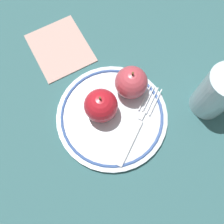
# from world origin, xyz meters

# --- Properties ---
(ground_plane) EXTENTS (2.00, 2.00, 0.00)m
(ground_plane) POSITION_xyz_m (0.00, 0.00, 0.00)
(ground_plane) COLOR #315D60
(plate) EXTENTS (0.22, 0.22, 0.01)m
(plate) POSITION_xyz_m (0.02, 0.01, 0.01)
(plate) COLOR silver
(plate) RESTS_ON ground_plane
(apple_red_whole) EXTENTS (0.06, 0.06, 0.07)m
(apple_red_whole) POSITION_xyz_m (-0.00, 0.03, 0.05)
(apple_red_whole) COLOR red
(apple_red_whole) RESTS_ON plate
(apple_second_whole) EXTENTS (0.06, 0.06, 0.07)m
(apple_second_whole) POSITION_xyz_m (0.07, 0.06, 0.05)
(apple_second_whole) COLOR #BF404C
(apple_second_whole) RESTS_ON plate
(fork) EXTENTS (0.13, 0.15, 0.00)m
(fork) POSITION_xyz_m (0.06, -0.02, 0.02)
(fork) COLOR silver
(fork) RESTS_ON plate
(drinking_glass) EXTENTS (0.07, 0.07, 0.12)m
(drinking_glass) POSITION_xyz_m (0.22, -0.00, 0.06)
(drinking_glass) COLOR silver
(drinking_glass) RESTS_ON ground_plane
(napkin_folded) EXTENTS (0.15, 0.17, 0.01)m
(napkin_folded) POSITION_xyz_m (-0.06, 0.20, 0.00)
(napkin_folded) COLOR #C0998F
(napkin_folded) RESTS_ON ground_plane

